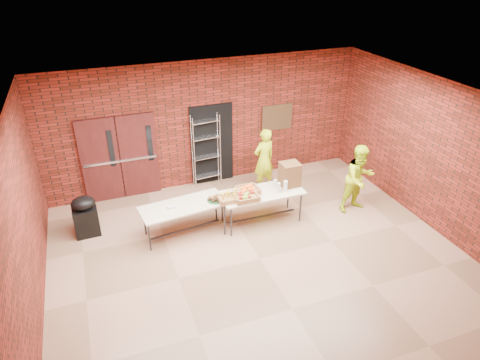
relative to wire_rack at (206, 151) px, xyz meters
name	(u,v)px	position (x,y,z in m)	size (l,w,h in m)	color
room	(262,189)	(0.09, -3.32, 0.64)	(8.08, 7.08, 3.28)	#876649
double_doors	(120,158)	(-2.10, 0.12, 0.10)	(1.78, 0.12, 2.10)	#491614
dark_doorway	(212,144)	(0.19, 0.14, 0.09)	(1.10, 0.06, 2.10)	black
bronze_plaque	(277,117)	(1.99, 0.13, 0.59)	(0.85, 0.04, 0.70)	#442D1B
wire_rack	(206,151)	(0.00, 0.00, 0.00)	(0.70, 0.23, 1.91)	silver
table_left	(184,208)	(-1.09, -1.99, -0.28)	(1.88, 0.96, 0.74)	#BEAF91
table_right	(262,195)	(0.64, -2.09, -0.26)	(1.85, 0.77, 0.76)	#BEAF91
basket_bananas	(229,198)	(-0.16, -2.18, -0.14)	(0.44, 0.34, 0.14)	#A27041
basket_oranges	(247,190)	(0.33, -2.01, -0.13)	(0.50, 0.39, 0.15)	#A27041
basket_apples	(246,197)	(0.20, -2.27, -0.13)	(0.50, 0.39, 0.16)	#A27041
muffin_tray	(215,199)	(-0.41, -2.03, -0.18)	(0.36, 0.36, 0.09)	#144B22
napkin_box	(172,207)	(-1.35, -2.02, -0.19)	(0.16, 0.11, 0.05)	silver
coffee_dispenser	(290,174)	(1.35, -2.01, 0.07)	(0.41, 0.37, 0.54)	brown
cup_stack_front	(278,188)	(0.97, -2.23, -0.08)	(0.08, 0.08, 0.24)	silver
cup_stack_mid	(285,186)	(1.13, -2.24, -0.07)	(0.09, 0.09, 0.26)	silver
cup_stack_back	(275,184)	(0.98, -2.03, -0.09)	(0.07, 0.07, 0.22)	silver
covered_grill	(85,216)	(-3.06, -1.23, -0.50)	(0.51, 0.44, 0.91)	black
volunteer_woman	(264,160)	(1.28, -0.72, -0.14)	(0.60, 0.39, 1.64)	#C2E119
volunteer_man	(359,179)	(2.94, -2.38, -0.14)	(0.79, 0.62, 1.63)	#C2E119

